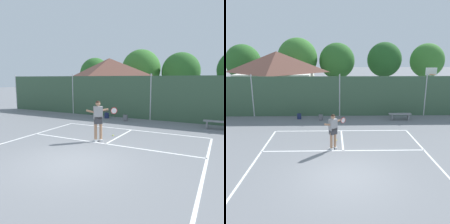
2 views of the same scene
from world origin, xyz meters
The scene contains 11 objects.
ground_plane centered at (0.00, 0.00, 0.00)m, with size 120.00×120.00×0.00m, color slate.
court_markings centered at (0.00, 0.65, 0.00)m, with size 8.30×11.10×0.01m.
chainlink_fence centered at (0.00, 9.00, 1.51)m, with size 26.09×0.09×3.17m.
basketball_hoop centered at (7.29, 10.26, 2.31)m, with size 0.90×0.67×3.55m.
clubhouse_building centered at (-5.64, 13.78, 2.47)m, with size 6.91×5.81×4.77m.
treeline_backdrop centered at (-0.40, 20.15, 3.69)m, with size 25.83×4.18×6.26m.
tennis_player centered at (-0.50, 2.70, 1.11)m, with size 1.10×1.01×1.85m.
tennis_ball centered at (-0.33, 3.84, 0.03)m, with size 0.07×0.07×0.07m, color #CCE033.
backpack_navy centered at (-2.98, 8.18, 0.19)m, with size 0.30×0.27×0.46m.
backpack_grey centered at (-1.39, 7.87, 0.19)m, with size 0.30×0.27×0.46m.
courtside_bench centered at (4.32, 7.79, 0.36)m, with size 1.60×0.36×0.48m.
Camera 2 is at (-0.51, -8.61, 4.95)m, focal length 38.18 mm.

